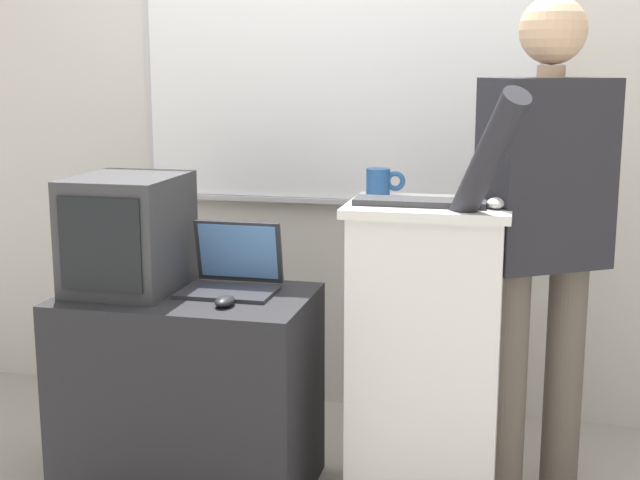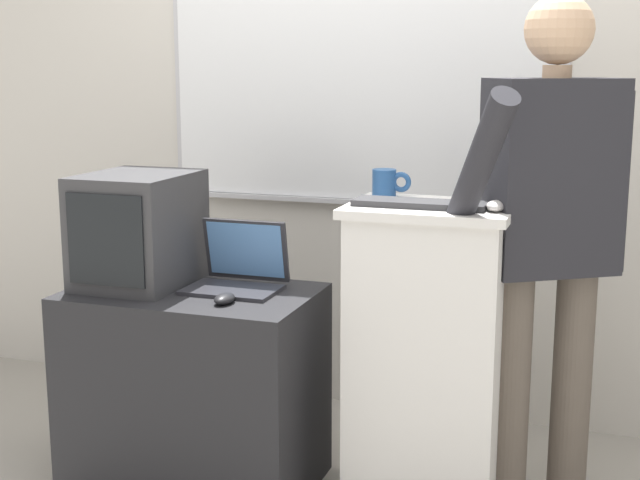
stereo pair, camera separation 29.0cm
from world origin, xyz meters
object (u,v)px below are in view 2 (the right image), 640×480
object	(u,v)px
wireless_keyboard	(420,204)
computer_mouse_by_keyboard	(496,206)
crt_monitor	(138,229)
lectern_podium	(428,358)
side_desk	(195,388)
person_presenter	(549,224)
laptop	(239,268)
coffee_mug	(386,183)
computer_mouse_by_laptop	(224,299)

from	to	relation	value
wireless_keyboard	computer_mouse_by_keyboard	bearing A→B (deg)	-2.30
crt_monitor	wireless_keyboard	bearing A→B (deg)	1.63
lectern_podium	computer_mouse_by_keyboard	distance (m)	0.58
lectern_podium	side_desk	world-z (taller)	lectern_podium
person_presenter	computer_mouse_by_keyboard	bearing A→B (deg)	-167.72
laptop	side_desk	bearing A→B (deg)	-144.90
coffee_mug	lectern_podium	bearing A→B (deg)	-36.40
laptop	wireless_keyboard	bearing A→B (deg)	-3.26
computer_mouse_by_laptop	side_desk	bearing A→B (deg)	146.64
computer_mouse_by_laptop	crt_monitor	bearing A→B (deg)	159.53
laptop	wireless_keyboard	distance (m)	0.70
wireless_keyboard	side_desk	bearing A→B (deg)	-175.64
computer_mouse_by_laptop	coffee_mug	bearing A→B (deg)	39.60
person_presenter	computer_mouse_by_laptop	bearing A→B (deg)	164.85
coffee_mug	computer_mouse_by_laptop	bearing A→B (deg)	-140.40
computer_mouse_by_keyboard	crt_monitor	bearing A→B (deg)	-179.13
wireless_keyboard	computer_mouse_by_laptop	size ratio (longest dim) A/B	4.23
laptop	coffee_mug	world-z (taller)	coffee_mug
computer_mouse_by_keyboard	side_desk	bearing A→B (deg)	-177.21
lectern_podium	wireless_keyboard	distance (m)	0.53
side_desk	computer_mouse_by_keyboard	world-z (taller)	computer_mouse_by_keyboard
computer_mouse_by_laptop	computer_mouse_by_keyboard	xyz separation A→B (m)	(0.85, 0.17, 0.33)
side_desk	laptop	world-z (taller)	laptop
person_presenter	wireless_keyboard	xyz separation A→B (m)	(-0.39, -0.14, 0.07)
crt_monitor	side_desk	bearing A→B (deg)	-8.06
coffee_mug	laptop	bearing A→B (deg)	-162.50
lectern_podium	crt_monitor	xyz separation A→B (m)	(-1.03, -0.08, 0.39)
crt_monitor	computer_mouse_by_keyboard	bearing A→B (deg)	0.87
side_desk	wireless_keyboard	xyz separation A→B (m)	(0.78, 0.06, 0.69)
lectern_podium	computer_mouse_by_keyboard	size ratio (longest dim) A/B	10.38
laptop	crt_monitor	distance (m)	0.39
side_desk	coffee_mug	xyz separation A→B (m)	(0.62, 0.25, 0.73)
person_presenter	computer_mouse_by_keyboard	world-z (taller)	person_presenter
lectern_podium	person_presenter	xyz separation A→B (m)	(0.36, 0.09, 0.46)
person_presenter	crt_monitor	xyz separation A→B (m)	(-1.40, -0.17, -0.07)
person_presenter	wireless_keyboard	distance (m)	0.42
crt_monitor	person_presenter	bearing A→B (deg)	6.89
person_presenter	computer_mouse_by_laptop	xyz separation A→B (m)	(-1.00, -0.32, -0.25)
laptop	computer_mouse_by_keyboard	distance (m)	0.93
wireless_keyboard	coffee_mug	xyz separation A→B (m)	(-0.16, 0.19, 0.04)
laptop	wireless_keyboard	xyz separation A→B (m)	(0.65, -0.04, 0.27)
laptop	wireless_keyboard	world-z (taller)	wireless_keyboard
crt_monitor	coffee_mug	world-z (taller)	coffee_mug
lectern_podium	wireless_keyboard	bearing A→B (deg)	-116.48
side_desk	coffee_mug	world-z (taller)	coffee_mug
person_presenter	coffee_mug	distance (m)	0.56
person_presenter	coffee_mug	size ratio (longest dim) A/B	12.52
laptop	wireless_keyboard	size ratio (longest dim) A/B	0.76
lectern_podium	person_presenter	size ratio (longest dim) A/B	0.61
person_presenter	crt_monitor	size ratio (longest dim) A/B	3.93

